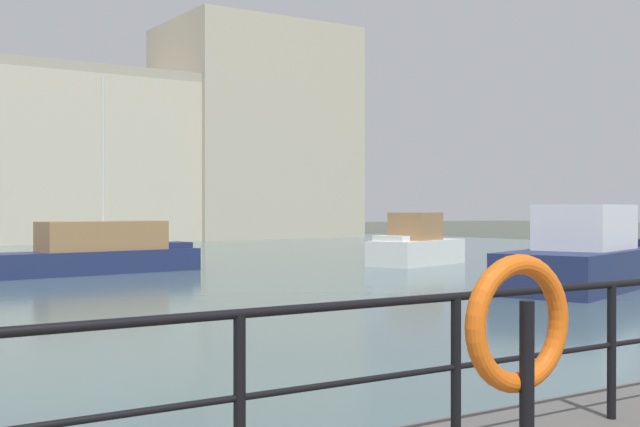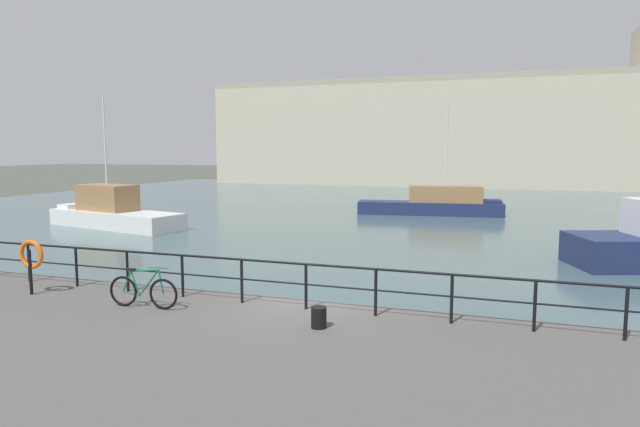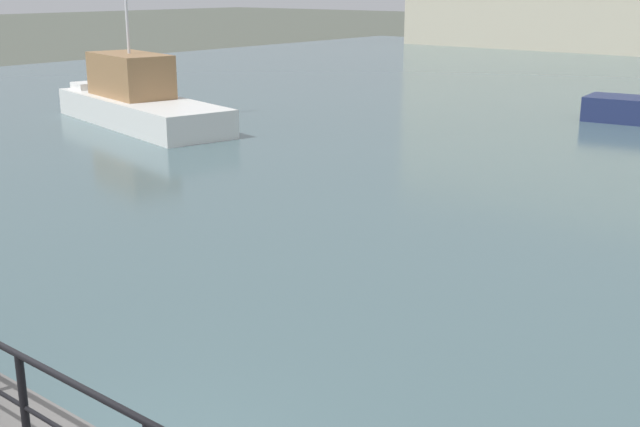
{
  "view_description": "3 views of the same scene",
  "coord_description": "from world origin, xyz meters",
  "px_view_note": "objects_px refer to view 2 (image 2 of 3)",
  "views": [
    {
      "loc": [
        -10.23,
        -4.88,
        2.46
      ],
      "look_at": [
        -2.21,
        7.2,
        2.38
      ],
      "focal_mm": 46.56,
      "sensor_mm": 36.0,
      "label": 1
    },
    {
      "loc": [
        4.58,
        -12.55,
        4.5
      ],
      "look_at": [
        -1.68,
        5.6,
        2.27
      ],
      "focal_mm": 31.5,
      "sensor_mm": 36.0,
      "label": 2
    },
    {
      "loc": [
        5.88,
        -3.78,
        4.76
      ],
      "look_at": [
        -1.33,
        4.86,
        1.56
      ],
      "focal_mm": 45.47,
      "sensor_mm": 36.0,
      "label": 3
    }
  ],
  "objects_px": {
    "parked_bicycle": "(143,291)",
    "mooring_bollard": "(319,317)",
    "moored_red_daysailer": "(113,212)",
    "harbor_building": "(535,128)",
    "moored_blue_motorboat": "(436,203)",
    "life_ring_stand": "(31,256)"
  },
  "relations": [
    {
      "from": "moored_blue_motorboat",
      "to": "life_ring_stand",
      "type": "xyz_separation_m",
      "value": [
        -6.55,
        -27.59,
        0.99
      ]
    },
    {
      "from": "harbor_building",
      "to": "life_ring_stand",
      "type": "height_order",
      "value": "harbor_building"
    },
    {
      "from": "parked_bicycle",
      "to": "moored_blue_motorboat",
      "type": "bearing_deg",
      "value": 79.74
    },
    {
      "from": "harbor_building",
      "to": "mooring_bollard",
      "type": "height_order",
      "value": "harbor_building"
    },
    {
      "from": "mooring_bollard",
      "to": "life_ring_stand",
      "type": "bearing_deg",
      "value": 178.57
    },
    {
      "from": "moored_red_daysailer",
      "to": "parked_bicycle",
      "type": "relative_size",
      "value": 5.12
    },
    {
      "from": "harbor_building",
      "to": "mooring_bollard",
      "type": "xyz_separation_m",
      "value": [
        -5.9,
        -59.79,
        -5.83
      ]
    },
    {
      "from": "moored_red_daysailer",
      "to": "parked_bicycle",
      "type": "height_order",
      "value": "moored_red_daysailer"
    },
    {
      "from": "harbor_building",
      "to": "moored_red_daysailer",
      "type": "height_order",
      "value": "harbor_building"
    },
    {
      "from": "harbor_building",
      "to": "parked_bicycle",
      "type": "xyz_separation_m",
      "value": [
        -10.23,
        -59.73,
        -5.66
      ]
    },
    {
      "from": "parked_bicycle",
      "to": "mooring_bollard",
      "type": "relative_size",
      "value": 4.02
    },
    {
      "from": "moored_red_daysailer",
      "to": "moored_blue_motorboat",
      "type": "bearing_deg",
      "value": -131.89
    },
    {
      "from": "harbor_building",
      "to": "life_ring_stand",
      "type": "distance_m",
      "value": 61.35
    },
    {
      "from": "parked_bicycle",
      "to": "life_ring_stand",
      "type": "bearing_deg",
      "value": 173.82
    },
    {
      "from": "moored_red_daysailer",
      "to": "parked_bicycle",
      "type": "xyz_separation_m",
      "value": [
        13.69,
        -15.71,
        0.35
      ]
    },
    {
      "from": "harbor_building",
      "to": "life_ring_stand",
      "type": "xyz_separation_m",
      "value": [
        -13.67,
        -59.59,
        -5.08
      ]
    },
    {
      "from": "parked_bicycle",
      "to": "mooring_bollard",
      "type": "xyz_separation_m",
      "value": [
        4.33,
        -0.05,
        -0.17
      ]
    },
    {
      "from": "parked_bicycle",
      "to": "mooring_bollard",
      "type": "bearing_deg",
      "value": -4.55
    },
    {
      "from": "moored_blue_motorboat",
      "to": "moored_red_daysailer",
      "type": "bearing_deg",
      "value": -151.57
    },
    {
      "from": "moored_red_daysailer",
      "to": "harbor_building",
      "type": "bearing_deg",
      "value": -105.98
    },
    {
      "from": "moored_blue_motorboat",
      "to": "parked_bicycle",
      "type": "distance_m",
      "value": 27.91
    },
    {
      "from": "harbor_building",
      "to": "moored_red_daysailer",
      "type": "relative_size",
      "value": 7.09
    }
  ]
}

